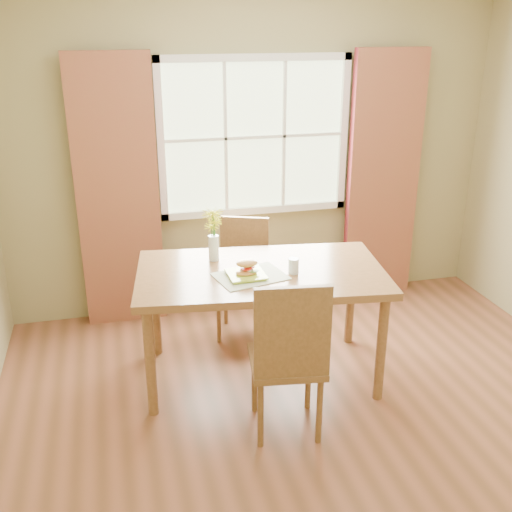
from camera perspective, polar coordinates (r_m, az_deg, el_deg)
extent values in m
cube|color=brown|center=(4.01, 6.60, -15.65)|extent=(4.20, 3.80, 0.02)
cube|color=#928757|center=(5.13, -0.23, 9.70)|extent=(4.20, 0.02, 2.70)
cube|color=beige|center=(5.08, -0.15, 11.29)|extent=(1.50, 0.02, 1.20)
cube|color=white|center=(4.97, -0.07, 18.39)|extent=(1.62, 0.04, 0.06)
cube|color=white|center=(5.20, -0.07, 4.38)|extent=(1.62, 0.04, 0.06)
cube|color=white|center=(4.92, -9.07, 10.69)|extent=(0.06, 0.04, 1.32)
cube|color=white|center=(5.29, 8.33, 11.48)|extent=(0.06, 0.04, 1.32)
cube|color=white|center=(5.05, -0.08, 11.24)|extent=(1.50, 0.03, 0.02)
cube|color=maroon|center=(4.92, -13.02, 5.63)|extent=(0.65, 0.08, 2.20)
cube|color=maroon|center=(5.46, 12.01, 7.25)|extent=(0.65, 0.08, 2.20)
cube|color=brown|center=(4.08, 0.48, -1.72)|extent=(1.79, 1.15, 0.05)
cylinder|color=brown|center=(3.91, -10.04, -9.96)|extent=(0.07, 0.07, 0.77)
cylinder|color=brown|center=(4.09, 11.84, -8.62)|extent=(0.07, 0.07, 0.77)
cylinder|color=brown|center=(4.59, -9.58, -4.91)|extent=(0.07, 0.07, 0.77)
cylinder|color=brown|center=(4.74, 9.00, -3.98)|extent=(0.07, 0.07, 0.77)
cube|color=brown|center=(3.70, 2.91, -10.00)|extent=(0.50, 0.50, 0.04)
cube|color=brown|center=(3.38, 3.52, -7.37)|extent=(0.44, 0.10, 0.56)
cylinder|color=brown|center=(3.67, 0.44, -14.88)|extent=(0.04, 0.04, 0.45)
cylinder|color=brown|center=(3.72, 6.05, -14.46)|extent=(0.04, 0.04, 0.45)
cylinder|color=brown|center=(3.96, -0.15, -11.84)|extent=(0.04, 0.04, 0.45)
cylinder|color=brown|center=(4.01, 5.01, -11.50)|extent=(0.04, 0.04, 0.45)
cube|color=brown|center=(4.79, -1.40, -2.95)|extent=(0.51, 0.51, 0.04)
cube|color=brown|center=(4.84, -1.12, 0.84)|extent=(0.38, 0.17, 0.51)
cylinder|color=brown|center=(4.77, -3.56, -6.03)|extent=(0.03, 0.03, 0.40)
cylinder|color=brown|center=(4.72, 0.25, -6.27)|extent=(0.03, 0.03, 0.40)
cylinder|color=brown|center=(5.05, -2.90, -4.38)|extent=(0.03, 0.03, 0.40)
cylinder|color=brown|center=(5.00, 0.70, -4.58)|extent=(0.03, 0.03, 0.40)
cube|color=beige|center=(3.97, -0.53, -1.94)|extent=(0.51, 0.42, 0.01)
cube|color=#ABCC33|center=(3.97, -0.95, -1.85)|extent=(0.25, 0.25, 0.01)
ellipsoid|color=gold|center=(3.95, -0.91, -1.57)|extent=(0.15, 0.10, 0.04)
ellipsoid|color=#4C8C2D|center=(3.93, -0.28, -1.44)|extent=(0.08, 0.05, 0.01)
cylinder|color=red|center=(3.93, -0.98, -1.17)|extent=(0.08, 0.08, 0.01)
cylinder|color=red|center=(3.94, -0.62, -1.01)|extent=(0.07, 0.07, 0.01)
ellipsoid|color=gold|center=(3.92, -0.87, -0.68)|extent=(0.15, 0.10, 0.05)
cylinder|color=silver|center=(4.02, 3.59, -0.94)|extent=(0.07, 0.07, 0.11)
cylinder|color=silver|center=(4.02, 3.59, -1.06)|extent=(0.06, 0.06, 0.09)
cylinder|color=silver|center=(4.23, -4.06, 0.77)|extent=(0.07, 0.07, 0.18)
cylinder|color=silver|center=(4.24, -4.04, 0.20)|extent=(0.06, 0.06, 0.09)
cylinder|color=#3D7028|center=(4.20, -4.09, 1.81)|extent=(0.01, 0.01, 0.35)
cylinder|color=#3D7028|center=(4.20, -3.89, 1.40)|extent=(0.01, 0.01, 0.28)
cylinder|color=#3D7028|center=(4.22, -4.23, 1.20)|extent=(0.01, 0.01, 0.24)
cylinder|color=#3D7028|center=(4.21, -3.99, 1.65)|extent=(0.01, 0.01, 0.31)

